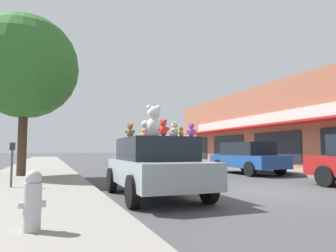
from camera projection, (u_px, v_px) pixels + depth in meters
ground_plane at (265, 191)px, 8.70m from camera, size 260.00×260.00×0.00m
sidewalk_near at (21, 203)px, 6.34m from camera, size 3.59×90.00×0.15m
plush_art_car at (155, 166)px, 7.71m from camera, size 2.04×4.13×1.52m
teddy_bear_giant at (154, 122)px, 8.04m from camera, size 0.68×0.45×0.90m
teddy_bear_yellow at (144, 134)px, 8.25m from camera, size 0.20×0.18×0.28m
teddy_bear_orange at (181, 132)px, 7.33m from camera, size 0.17×0.17×0.26m
teddy_bear_brown at (130, 131)px, 7.50m from camera, size 0.27×0.18×0.35m
teddy_bear_teal at (173, 134)px, 8.06m from camera, size 0.18×0.11×0.25m
teddy_bear_red at (163, 128)px, 6.79m from camera, size 0.26×0.25×0.38m
teddy_bear_green at (150, 133)px, 8.44m from camera, size 0.25×0.16×0.35m
teddy_bear_purple at (191, 130)px, 7.03m from camera, size 0.24×0.17×0.31m
teddy_bear_cream at (175, 130)px, 7.36m from camera, size 0.27×0.26×0.39m
teddy_bear_pink at (146, 133)px, 7.56m from camera, size 0.15×0.15×0.22m
parked_car_far_center at (247, 157)px, 15.13m from camera, size 1.91×4.39×1.60m
street_tree at (25, 67)px, 12.69m from camera, size 4.39×4.39×6.79m
fire_hydrant at (33, 200)px, 3.92m from camera, size 0.33×0.22×0.79m
parking_meter at (12, 159)px, 8.56m from camera, size 0.14×0.10×1.27m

